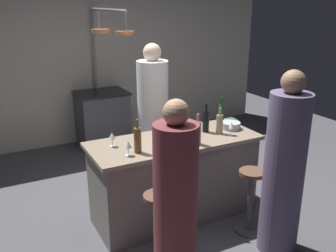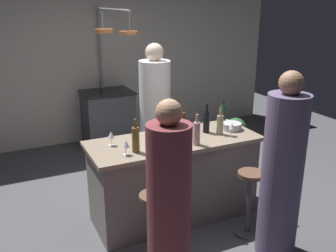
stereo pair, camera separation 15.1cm
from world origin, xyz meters
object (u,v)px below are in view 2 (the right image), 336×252
at_px(bar_stool_left, 154,225).
at_px(mixing_bowl_steel, 232,126).
at_px(pepper_mill, 183,122).
at_px(wine_glass_by_chef, 111,136).
at_px(wine_glass_near_right_guest, 126,144).
at_px(wine_bottle_white, 220,124).
at_px(stove_range, 108,118).
at_px(wine_glass_near_left_guest, 232,127).
at_px(guest_right, 282,174).
at_px(mixing_bowl_wooden, 167,136).
at_px(wine_bottle_amber, 136,139).
at_px(potted_plant, 235,132).
at_px(wine_bottle_dark, 206,122).
at_px(wine_bottle_rose, 197,133).
at_px(chef, 155,122).
at_px(guest_left, 169,208).
at_px(bar_stool_right, 249,200).
at_px(wine_bottle_red, 223,114).

relative_size(bar_stool_left, mixing_bowl_steel, 3.14).
distance_m(pepper_mill, wine_glass_by_chef, 0.85).
bearing_deg(wine_glass_near_right_guest, wine_bottle_white, 6.25).
xyz_separation_m(stove_range, wine_glass_near_left_guest, (0.59, -2.62, 0.56)).
relative_size(guest_right, mixing_bowl_wooden, 11.48).
xyz_separation_m(guest_right, mixing_bowl_wooden, (-0.66, 1.01, 0.13)).
bearing_deg(wine_bottle_amber, potted_plant, 33.86).
bearing_deg(mixing_bowl_wooden, wine_bottle_dark, 1.39).
height_order(wine_bottle_rose, wine_bottle_dark, same).
xyz_separation_m(bar_stool_left, mixing_bowl_wooden, (0.43, 0.66, 0.56)).
bearing_deg(chef, wine_glass_by_chef, -137.45).
bearing_deg(stove_range, wine_bottle_white, -78.42).
bearing_deg(wine_glass_by_chef, guest_left, -84.18).
height_order(chef, mixing_bowl_steel, chef).
bearing_deg(bar_stool_right, wine_bottle_rose, 135.49).
bearing_deg(wine_bottle_rose, chef, 89.66).
bearing_deg(mixing_bowl_steel, wine_glass_near_right_guest, -171.57).
distance_m(wine_bottle_red, wine_glass_near_left_guest, 0.46).
relative_size(wine_bottle_dark, wine_glass_near_left_guest, 2.16).
bearing_deg(bar_stool_left, wine_glass_near_left_guest, 22.39).
bearing_deg(guest_left, stove_range, 81.23).
height_order(bar_stool_right, wine_bottle_dark, wine_bottle_dark).
height_order(wine_bottle_red, wine_glass_near_right_guest, wine_bottle_red).
bearing_deg(stove_range, mixing_bowl_steel, -73.56).
bearing_deg(wine_bottle_red, wine_glass_by_chef, -173.99).
bearing_deg(chef, wine_glass_near_right_guest, -125.97).
bearing_deg(mixing_bowl_steel, wine_bottle_dark, 172.64).
xyz_separation_m(stove_range, wine_glass_near_right_guest, (-0.59, -2.63, 0.56)).
bearing_deg(guest_left, pepper_mill, 58.17).
bearing_deg(mixing_bowl_wooden, stove_range, 88.48).
bearing_deg(stove_range, bar_stool_right, -80.15).
bearing_deg(bar_stool_left, wine_glass_by_chef, 101.18).
height_order(bar_stool_right, mixing_bowl_steel, mixing_bowl_steel).
height_order(wine_bottle_white, mixing_bowl_wooden, wine_bottle_white).
height_order(bar_stool_left, wine_glass_near_left_guest, wine_glass_near_left_guest).
xyz_separation_m(wine_bottle_rose, wine_bottle_dark, (0.28, 0.28, -0.00)).
bearing_deg(wine_bottle_white, wine_glass_near_right_guest, -173.75).
distance_m(stove_range, wine_glass_by_chef, 2.49).
distance_m(guest_left, wine_glass_by_chef, 1.13).
height_order(guest_left, wine_glass_near_right_guest, guest_left).
bearing_deg(guest_right, mixing_bowl_wooden, 123.17).
xyz_separation_m(bar_stool_left, wine_bottle_amber, (0.02, 0.47, 0.65)).
relative_size(guest_left, wine_bottle_dark, 5.13).
distance_m(bar_stool_left, mixing_bowl_wooden, 0.97).
bearing_deg(guest_right, bar_stool_left, 162.32).
height_order(chef, pepper_mill, chef).
xyz_separation_m(stove_range, guest_left, (-0.53, -3.44, 0.30)).
distance_m(stove_range, wine_glass_near_left_guest, 2.74).
relative_size(wine_bottle_dark, wine_bottle_red, 1.06).
relative_size(pepper_mill, wine_glass_by_chef, 1.44).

